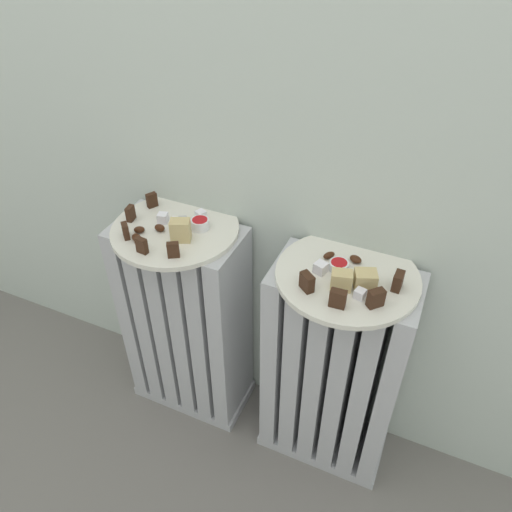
{
  "coord_description": "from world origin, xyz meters",
  "views": [
    {
      "loc": [
        0.35,
        -0.51,
        1.29
      ],
      "look_at": [
        0.0,
        0.28,
        0.61
      ],
      "focal_mm": 34.14,
      "sensor_mm": 36.0,
      "label": 1
    }
  ],
  "objects_px": {
    "jam_bowl_right": "(339,265)",
    "fork": "(182,225)",
    "jam_bowl_left": "(200,223)",
    "radiator_left": "(187,323)",
    "plate_right": "(347,276)",
    "plate_left": "(175,229)",
    "radiator_right": "(332,372)"
  },
  "relations": [
    {
      "from": "jam_bowl_right",
      "to": "fork",
      "type": "xyz_separation_m",
      "value": [
        -0.39,
        0.01,
        -0.01
      ]
    },
    {
      "from": "jam_bowl_left",
      "to": "radiator_left",
      "type": "bearing_deg",
      "value": -159.69
    },
    {
      "from": "radiator_left",
      "to": "fork",
      "type": "height_order",
      "value": "fork"
    },
    {
      "from": "plate_right",
      "to": "jam_bowl_right",
      "type": "distance_m",
      "value": 0.03
    },
    {
      "from": "fork",
      "to": "jam_bowl_left",
      "type": "bearing_deg",
      "value": 8.9
    },
    {
      "from": "plate_left",
      "to": "fork",
      "type": "distance_m",
      "value": 0.02
    },
    {
      "from": "radiator_left",
      "to": "plate_right",
      "type": "height_order",
      "value": "plate_right"
    },
    {
      "from": "radiator_left",
      "to": "jam_bowl_right",
      "type": "height_order",
      "value": "jam_bowl_right"
    },
    {
      "from": "jam_bowl_left",
      "to": "radiator_right",
      "type": "bearing_deg",
      "value": -3.33
    },
    {
      "from": "fork",
      "to": "radiator_left",
      "type": "bearing_deg",
      "value": -128.35
    },
    {
      "from": "radiator_left",
      "to": "plate_left",
      "type": "distance_m",
      "value": 0.32
    },
    {
      "from": "plate_left",
      "to": "radiator_left",
      "type": "bearing_deg",
      "value": 146.31
    },
    {
      "from": "radiator_left",
      "to": "fork",
      "type": "xyz_separation_m",
      "value": [
        0.01,
        0.01,
        0.33
      ]
    },
    {
      "from": "jam_bowl_left",
      "to": "jam_bowl_right",
      "type": "height_order",
      "value": "jam_bowl_left"
    },
    {
      "from": "jam_bowl_left",
      "to": "fork",
      "type": "relative_size",
      "value": 0.51
    },
    {
      "from": "radiator_left",
      "to": "plate_right",
      "type": "distance_m",
      "value": 0.53
    },
    {
      "from": "plate_right",
      "to": "jam_bowl_left",
      "type": "bearing_deg",
      "value": 176.67
    },
    {
      "from": "radiator_right",
      "to": "plate_left",
      "type": "distance_m",
      "value": 0.53
    },
    {
      "from": "plate_right",
      "to": "plate_left",
      "type": "bearing_deg",
      "value": 180.0
    },
    {
      "from": "plate_left",
      "to": "fork",
      "type": "relative_size",
      "value": 3.54
    },
    {
      "from": "radiator_left",
      "to": "jam_bowl_right",
      "type": "xyz_separation_m",
      "value": [
        0.4,
        0.01,
        0.34
      ]
    },
    {
      "from": "jam_bowl_left",
      "to": "fork",
      "type": "xyz_separation_m",
      "value": [
        -0.05,
        -0.01,
        -0.01
      ]
    },
    {
      "from": "plate_right",
      "to": "jam_bowl_right",
      "type": "xyz_separation_m",
      "value": [
        -0.02,
        0.01,
        0.02
      ]
    },
    {
      "from": "jam_bowl_left",
      "to": "fork",
      "type": "bearing_deg",
      "value": -171.1
    },
    {
      "from": "jam_bowl_left",
      "to": "jam_bowl_right",
      "type": "relative_size",
      "value": 1.05
    },
    {
      "from": "fork",
      "to": "plate_left",
      "type": "bearing_deg",
      "value": -128.35
    },
    {
      "from": "plate_right",
      "to": "radiator_right",
      "type": "bearing_deg",
      "value": 45.0
    },
    {
      "from": "plate_left",
      "to": "fork",
      "type": "xyz_separation_m",
      "value": [
        0.01,
        0.01,
        0.01
      ]
    },
    {
      "from": "radiator_right",
      "to": "jam_bowl_left",
      "type": "height_order",
      "value": "jam_bowl_left"
    },
    {
      "from": "radiator_right",
      "to": "jam_bowl_left",
      "type": "xyz_separation_m",
      "value": [
        -0.36,
        0.02,
        0.34
      ]
    },
    {
      "from": "plate_right",
      "to": "fork",
      "type": "relative_size",
      "value": 3.54
    },
    {
      "from": "radiator_left",
      "to": "jam_bowl_right",
      "type": "bearing_deg",
      "value": 0.91
    }
  ]
}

